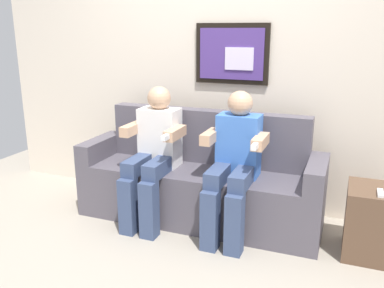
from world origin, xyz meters
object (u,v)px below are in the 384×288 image
at_px(couch, 200,183).
at_px(person_on_right, 234,160).
at_px(person_on_left, 154,151).
at_px(side_table_right, 375,223).
at_px(spare_remote_on_table, 380,193).

distance_m(couch, person_on_right, 0.48).
distance_m(couch, person_on_left, 0.48).
xyz_separation_m(couch, person_on_left, (-0.33, -0.17, 0.29)).
xyz_separation_m(side_table_right, spare_remote_on_table, (-0.00, -0.10, 0.26)).
bearing_deg(couch, spare_remote_on_table, -8.75).
bearing_deg(spare_remote_on_table, side_table_right, 89.23).
height_order(person_on_right, side_table_right, person_on_right).
bearing_deg(side_table_right, person_on_right, -176.54).
bearing_deg(side_table_right, person_on_left, -177.92).
bearing_deg(spare_remote_on_table, couch, 171.25).
bearing_deg(spare_remote_on_table, person_on_left, 178.64).
xyz_separation_m(person_on_left, side_table_right, (1.68, 0.06, -0.36)).
xyz_separation_m(couch, spare_remote_on_table, (1.34, -0.21, 0.20)).
relative_size(couch, side_table_right, 3.99).
distance_m(person_on_right, spare_remote_on_table, 1.01).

